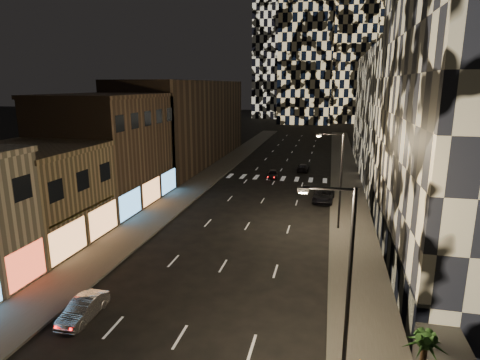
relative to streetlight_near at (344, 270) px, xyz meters
The scene contains 16 objects.
sidewalk_left 44.33m from the streetlight_near, 114.65° to the left, with size 4.00×120.00×0.15m, color #47443F.
sidewalk_right 40.38m from the streetlight_near, 87.64° to the left, with size 4.00×120.00×0.15m, color #47443F.
curb_left 43.50m from the streetlight_near, 112.12° to the left, with size 0.20×120.00×0.15m, color #4C4C47.
curb_right 40.35m from the streetlight_near, 90.65° to the left, with size 0.20×120.00×0.15m, color #4C4C47.
retail_tan 27.67m from the streetlight_near, 156.55° to the left, with size 10.00×10.00×8.00m, color olive.
retail_brown 34.58m from the streetlight_near, 137.17° to the left, with size 10.00×15.00×12.00m, color brown.
retail_filler_left 56.09m from the streetlight_near, 116.89° to the left, with size 10.00×40.00×14.00m, color brown.
midrise_base 15.51m from the streetlight_near, 74.78° to the left, with size 0.60×25.00×3.00m, color #383838.
midrise_filler_right 48.56m from the streetlight_near, 76.08° to the left, with size 16.00×40.00×18.00m, color #232326.
streetlight_near is the anchor object (origin of this frame).
streetlight_far 20.00m from the streetlight_near, 90.00° to the left, with size 2.55×0.25×9.00m.
car_silver_parked 15.31m from the streetlight_near, behind, with size 1.31×3.76×1.24m, color #949398.
car_dark_midlane 41.11m from the streetlight_near, 102.52° to the left, with size 1.46×3.63×1.24m, color black.
car_dark_oncoming 46.27m from the streetlight_near, 96.06° to the left, with size 1.64×4.03×1.17m, color black.
car_dark_rightlane 29.53m from the streetlight_near, 92.66° to the left, with size 2.24×4.86×1.35m, color black.
palm_tree 4.22m from the streetlight_near, 31.22° to the right, with size 1.94×1.93×3.81m.
Camera 1 is at (7.44, -7.03, 13.38)m, focal length 30.00 mm.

